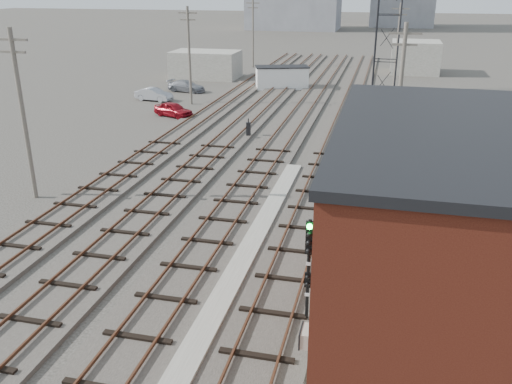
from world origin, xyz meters
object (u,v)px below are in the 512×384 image
(site_trailer, at_px, (282,77))
(signal_mast, at_px, (308,265))
(switch_stand, at_px, (248,129))
(car_silver, at_px, (154,94))
(car_grey, at_px, (186,86))
(car_red, at_px, (173,109))

(site_trailer, bearing_deg, signal_mast, -95.98)
(signal_mast, bearing_deg, switch_stand, 109.04)
(site_trailer, xyz_separation_m, car_silver, (-11.09, -9.45, -0.61))
(site_trailer, relative_size, car_silver, 1.66)
(switch_stand, bearing_deg, site_trailer, 86.87)
(signal_mast, bearing_deg, car_grey, 115.80)
(switch_stand, xyz_separation_m, car_silver, (-12.51, 11.10, -0.03))
(car_red, xyz_separation_m, car_silver, (-4.41, 5.95, -0.01))
(switch_stand, distance_m, site_trailer, 20.61)
(car_silver, bearing_deg, signal_mast, -140.23)
(switch_stand, xyz_separation_m, car_red, (-8.10, 5.16, -0.03))
(signal_mast, xyz_separation_m, car_red, (-15.95, 27.90, -1.66))
(car_red, bearing_deg, switch_stand, -100.57)
(signal_mast, height_order, car_silver, signal_mast)
(switch_stand, distance_m, car_silver, 16.73)
(car_silver, bearing_deg, car_grey, -7.27)
(car_red, relative_size, car_grey, 0.88)
(switch_stand, xyz_separation_m, site_trailer, (-1.42, 20.55, 0.57))
(switch_stand, bearing_deg, car_red, 140.42)
(site_trailer, bearing_deg, switch_stand, -104.11)
(site_trailer, height_order, car_red, site_trailer)
(signal_mast, distance_m, car_grey, 43.39)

